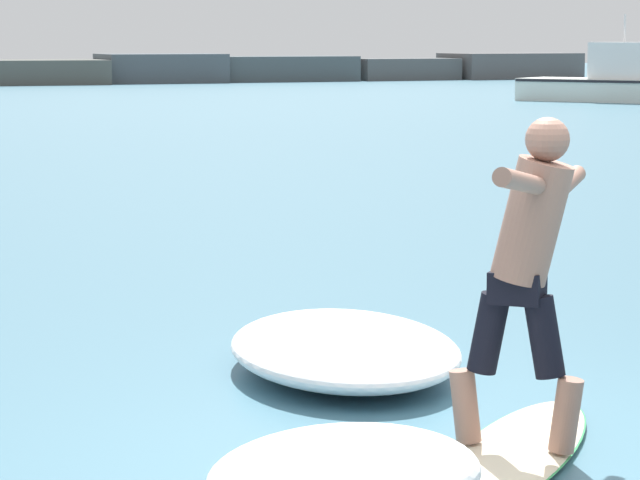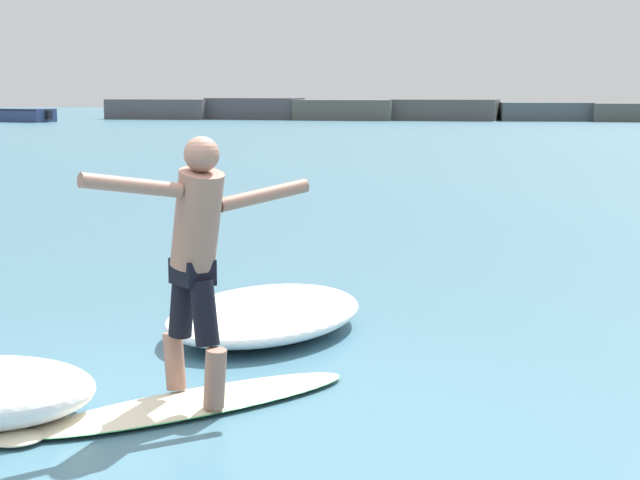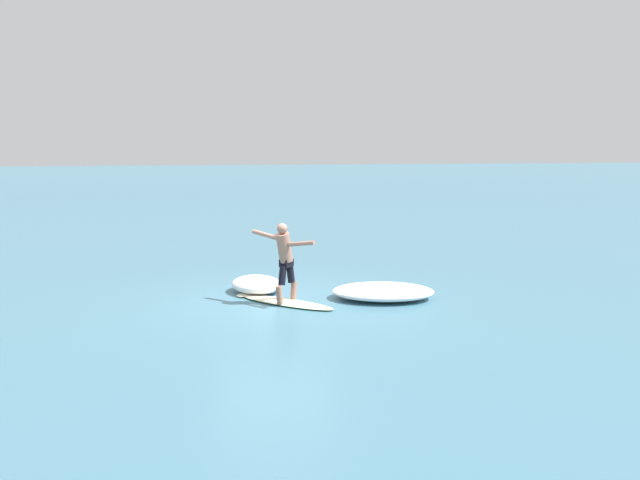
# 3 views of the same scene
# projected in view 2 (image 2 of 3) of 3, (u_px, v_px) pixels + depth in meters

# --- Properties ---
(ground_plane) EXTENTS (200.00, 200.00, 0.00)m
(ground_plane) POSITION_uv_depth(u_px,v_px,m) (181.00, 418.00, 6.55)
(ground_plane) COLOR #3E6C80
(rock_jetty_breakwater) EXTENTS (62.37, 5.05, 1.36)m
(rock_jetty_breakwater) POSITION_uv_depth(u_px,v_px,m) (567.00, 111.00, 65.96)
(rock_jetty_breakwater) COLOR #535254
(rock_jetty_breakwater) RESTS_ON ground
(surfboard) EXTENTS (2.02, 2.10, 0.20)m
(surfboard) POSITION_uv_depth(u_px,v_px,m) (189.00, 404.00, 6.75)
(surfboard) COLOR beige
(surfboard) RESTS_ON ground
(surfer) EXTENTS (1.15, 1.19, 1.67)m
(surfer) POSITION_uv_depth(u_px,v_px,m) (196.00, 248.00, 6.59)
(surfer) COLOR #916655
(surfer) RESTS_ON surfboard
(fishing_boat_near_jetty) EXTENTS (5.65, 3.05, 0.78)m
(fishing_boat_near_jetty) POSITION_uv_depth(u_px,v_px,m) (14.00, 115.00, 64.08)
(fishing_boat_near_jetty) COLOR navy
(fishing_boat_near_jetty) RESTS_ON ground
(wave_foam_at_nose) EXTENTS (1.86, 2.47, 0.32)m
(wave_foam_at_nose) POSITION_uv_depth(u_px,v_px,m) (266.00, 314.00, 8.82)
(wave_foam_at_nose) COLOR white
(wave_foam_at_nose) RESTS_ON ground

